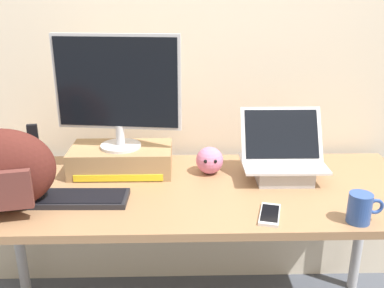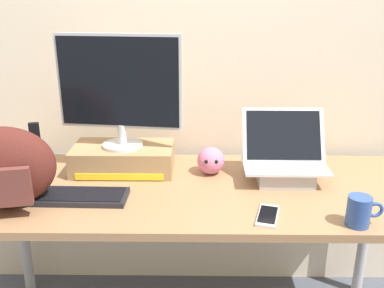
{
  "view_description": "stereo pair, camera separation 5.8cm",
  "coord_description": "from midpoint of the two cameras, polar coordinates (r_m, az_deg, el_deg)",
  "views": [
    {
      "loc": [
        -0.04,
        -1.52,
        1.44
      ],
      "look_at": [
        0.0,
        0.0,
        0.9
      ],
      "focal_mm": 39.63,
      "sensor_mm": 36.0,
      "label": 1
    },
    {
      "loc": [
        0.02,
        -1.53,
        1.44
      ],
      "look_at": [
        0.0,
        0.0,
        0.9
      ],
      "focal_mm": 39.63,
      "sensor_mm": 36.0,
      "label": 2
    }
  ],
  "objects": [
    {
      "name": "desk",
      "position": [
        1.72,
        0.98,
        -7.91
      ],
      "size": [
        1.81,
        0.7,
        0.72
      ],
      "color": "#99704C",
      "rests_on": "ground"
    },
    {
      "name": "open_laptop",
      "position": [
        1.78,
        13.14,
        -2.81
      ],
      "size": [
        0.34,
        0.24,
        0.28
      ],
      "rotation": [
        0.0,
        0.0,
        -0.01
      ],
      "color": "#ADADB2",
      "rests_on": "desk"
    },
    {
      "name": "external_keyboard",
      "position": [
        1.64,
        -15.4,
        -6.8
      ],
      "size": [
        0.45,
        0.15,
        0.02
      ],
      "rotation": [
        0.0,
        0.0,
        -0.02
      ],
      "color": "black",
      "rests_on": "desk"
    },
    {
      "name": "toner_box_yellow",
      "position": [
        1.84,
        -8.31,
        -1.91
      ],
      "size": [
        0.43,
        0.24,
        0.11
      ],
      "color": "#9E7A51",
      "rests_on": "desk"
    },
    {
      "name": "cell_phone",
      "position": [
        1.5,
        11.26,
        -9.46
      ],
      "size": [
        0.1,
        0.16,
        0.01
      ],
      "rotation": [
        0.0,
        0.0,
        -0.27
      ],
      "color": "silver",
      "rests_on": "desk"
    },
    {
      "name": "back_wall",
      "position": [
        1.98,
        1.04,
        15.37
      ],
      "size": [
        7.0,
        0.1,
        2.6
      ],
      "primitive_type": "cube",
      "color": "beige",
      "rests_on": "ground"
    },
    {
      "name": "messenger_backpack",
      "position": [
        1.61,
        -23.15,
        -2.97
      ],
      "size": [
        0.39,
        0.28,
        0.3
      ],
      "rotation": [
        0.0,
        0.0,
        0.2
      ],
      "color": "#4C1E19",
      "rests_on": "desk"
    },
    {
      "name": "coffee_mug",
      "position": [
        1.51,
        22.66,
        -8.34
      ],
      "size": [
        0.12,
        0.08,
        0.1
      ],
      "color": "#2D4C93",
      "rests_on": "desk"
    },
    {
      "name": "desktop_monitor",
      "position": [
        1.75,
        -8.81,
        7.45
      ],
      "size": [
        0.52,
        0.17,
        0.47
      ],
      "rotation": [
        0.0,
        0.0,
        -0.13
      ],
      "color": "silver",
      "rests_on": "toner_box_yellow"
    },
    {
      "name": "plush_toy",
      "position": [
        1.79,
        3.48,
        -2.25
      ],
      "size": [
        0.12,
        0.12,
        0.12
      ],
      "color": "#CC7099",
      "rests_on": "desk"
    }
  ]
}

